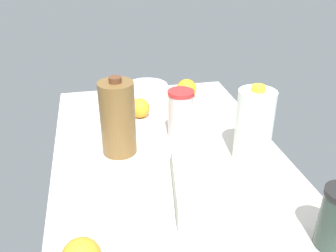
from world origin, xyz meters
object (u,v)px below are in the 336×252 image
mixing_bowl (146,92)px  orange_by_jug (187,89)px  milk_jug (254,126)px  lemon_beside_bowl (107,90)px  tumbler_cup (181,115)px  chocolate_milk_jug (118,118)px  orange_near_front (140,108)px  egg_carton (194,184)px

mixing_bowl → orange_by_jug: 18.00cm
milk_jug → lemon_beside_bowl: milk_jug is taller
tumbler_cup → mixing_bowl: (-37.96, -6.60, -6.04)cm
chocolate_milk_jug → orange_near_front: bearing=157.3°
tumbler_cup → egg_carton: tumbler_cup is taller
chocolate_milk_jug → orange_by_jug: bearing=139.9°
milk_jug → orange_near_front: bearing=-140.6°
chocolate_milk_jug → lemon_beside_bowl: (-48.17, -1.25, -9.20)cm
orange_near_front → milk_jug: bearing=39.4°
mixing_bowl → orange_by_jug: orange_by_jug is taller
egg_carton → chocolate_milk_jug: size_ratio=1.14×
tumbler_cup → orange_near_front: bearing=-148.9°
lemon_beside_bowl → orange_by_jug: (8.66, 34.54, 0.98)cm
tumbler_cup → lemon_beside_bowl: tumbler_cup is taller
mixing_bowl → chocolate_milk_jug: (42.99, -15.68, 9.46)cm
milk_jug → chocolate_milk_jug: chocolate_milk_jug is taller
tumbler_cup → lemon_beside_bowl: (-43.13, -23.53, -5.78)cm
tumbler_cup → chocolate_milk_jug: (5.04, -22.28, 3.42)cm
tumbler_cup → milk_jug: 26.79cm
tumbler_cup → orange_by_jug: bearing=162.3°
egg_carton → milk_jug: bearing=131.2°
egg_carton → orange_near_front: bearing=-162.6°
lemon_beside_bowl → mixing_bowl: bearing=73.0°
mixing_bowl → orange_near_front: (18.18, -5.31, 0.78)cm
milk_jug → lemon_beside_bowl: size_ratio=3.78×
tumbler_cup → egg_carton: 33.73cm
milk_jug → orange_by_jug: (-52.78, -8.32, -7.71)cm
egg_carton → lemon_beside_bowl: size_ratio=4.49×
orange_by_jug → orange_near_front: 27.24cm
tumbler_cup → egg_carton: (33.06, -3.91, -5.39)cm
orange_by_jug → egg_carton: bearing=-12.5°
mixing_bowl → egg_carton: size_ratio=0.61×
mixing_bowl → tumbler_cup: bearing=9.9°
mixing_bowl → milk_jug: milk_jug is taller
chocolate_milk_jug → milk_jug: bearing=72.3°
milk_jug → orange_near_front: size_ratio=3.28×
chocolate_milk_jug → lemon_beside_bowl: bearing=-178.5°
egg_carton → orange_near_front: orange_near_front is taller
mixing_bowl → egg_carton: (71.02, 2.69, 0.65)cm
egg_carton → orange_by_jug: bearing=176.3°
mixing_bowl → egg_carton: egg_carton is taller
chocolate_milk_jug → lemon_beside_bowl: 49.05cm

